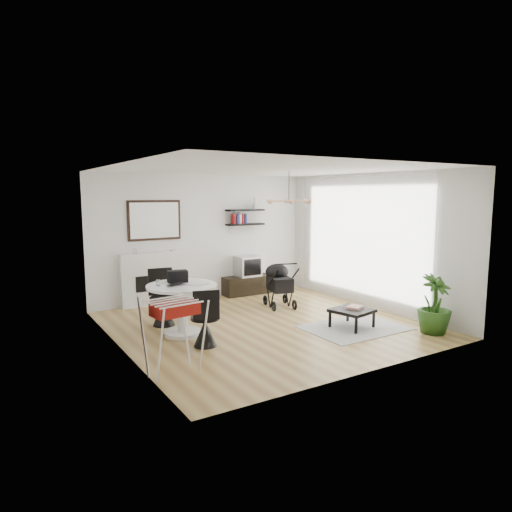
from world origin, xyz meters
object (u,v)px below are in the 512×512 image
dining_table (182,302)px  potted_plant (435,304)px  stroller (279,286)px  fireplace (157,272)px  crt_tv (247,266)px  tv_console (247,285)px  drying_rack (174,335)px  coffee_table (352,311)px

dining_table → potted_plant: bearing=-30.4°
potted_plant → stroller: bearing=112.0°
stroller → potted_plant: potted_plant is taller
potted_plant → dining_table: bearing=149.6°
fireplace → crt_tv: fireplace is taller
tv_console → dining_table: (-2.44, -2.07, 0.34)m
drying_rack → potted_plant: bearing=-15.3°
fireplace → coffee_table: (2.27, -3.35, -0.39)m
drying_rack → coffee_table: drying_rack is taller
crt_tv → dining_table: bearing=-139.8°
potted_plant → drying_rack: bearing=171.7°
crt_tv → drying_rack: drying_rack is taller
potted_plant → fireplace: bearing=126.8°
tv_console → stroller: stroller is taller
tv_console → coffee_table: size_ratio=1.54×
dining_table → potted_plant: size_ratio=1.17×
crt_tv → stroller: size_ratio=0.54×
tv_console → drying_rack: size_ratio=1.17×
coffee_table → drying_rack: bearing=-174.8°
stroller → drying_rack: bearing=-129.7°
coffee_table → fireplace: bearing=124.1°
tv_console → crt_tv: size_ratio=2.14×
tv_console → dining_table: 3.21m
coffee_table → tv_console: bearing=93.4°
fireplace → dining_table: 2.23m
dining_table → stroller: bearing=17.4°
stroller → potted_plant: bearing=-53.0°
tv_console → crt_tv: bearing=-21.6°
fireplace → drying_rack: fireplace is taller
dining_table → coffee_table: 2.88m
fireplace → tv_console: bearing=-3.6°
stroller → coffee_table: size_ratio=1.32×
dining_table → coffee_table: (2.63, -1.15, -0.26)m
fireplace → crt_tv: 2.09m
tv_console → dining_table: bearing=-139.7°
tv_console → coffee_table: bearing=-86.6°
crt_tv → potted_plant: bearing=-74.9°
fireplace → tv_console: 2.14m
fireplace → drying_rack: (-1.08, -3.66, -0.18)m
dining_table → tv_console: bearing=40.3°
crt_tv → potted_plant: (1.12, -4.15, -0.17)m
crt_tv → coffee_table: 3.24m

